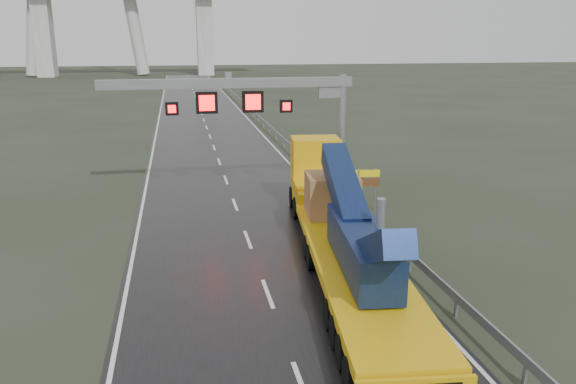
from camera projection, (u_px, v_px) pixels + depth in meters
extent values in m
plane|color=#262C1F|center=(288.00, 350.00, 17.31)|extent=(400.00, 400.00, 0.00)
cube|color=black|center=(210.00, 137.00, 55.18)|extent=(11.00, 200.00, 0.02)
cube|color=#AAABA6|center=(340.00, 188.00, 35.60)|extent=(1.20, 1.20, 0.30)
cylinder|color=gray|center=(341.00, 134.00, 34.69)|extent=(0.48, 0.48, 7.20)
cube|color=gray|center=(229.00, 83.00, 32.56)|extent=(14.80, 0.55, 0.55)
cube|color=gray|center=(330.00, 90.00, 33.83)|extent=(1.40, 0.35, 0.90)
cube|color=gray|center=(228.00, 75.00, 32.44)|extent=(0.35, 0.35, 0.35)
cube|color=black|center=(207.00, 103.00, 32.56)|extent=(1.25, 0.25, 1.25)
cube|color=#FF0C0C|center=(207.00, 103.00, 32.43)|extent=(0.90, 0.02, 0.90)
cube|color=black|center=(253.00, 102.00, 33.07)|extent=(1.25, 0.25, 1.25)
cube|color=#FF0C0C|center=(253.00, 102.00, 32.93)|extent=(0.90, 0.02, 0.90)
cube|color=black|center=(172.00, 109.00, 32.27)|extent=(0.75, 0.25, 0.75)
cube|color=#FF0C0C|center=(172.00, 109.00, 32.14)|extent=(0.54, 0.02, 0.54)
cube|color=black|center=(286.00, 106.00, 33.52)|extent=(0.75, 0.25, 0.75)
cube|color=#FF0C0C|center=(287.00, 106.00, 33.38)|extent=(0.54, 0.02, 0.54)
cube|color=#AAABA6|center=(44.00, 34.00, 140.58)|extent=(4.00, 6.00, 21.00)
cube|color=#AAABA6|center=(205.00, 34.00, 148.02)|extent=(4.00, 6.00, 21.00)
cube|color=#CBA00B|center=(355.00, 263.00, 21.14)|extent=(4.57, 15.10, 0.37)
cube|color=#CBA00B|center=(324.00, 196.00, 28.58)|extent=(2.88, 1.57, 0.53)
cube|color=#CBA00B|center=(320.00, 192.00, 30.28)|extent=(3.09, 3.47, 1.27)
cube|color=#CBA00B|center=(315.00, 162.00, 31.78)|extent=(2.87, 2.40, 2.76)
cube|color=black|center=(313.00, 153.00, 32.74)|extent=(2.43, 0.32, 1.27)
cube|color=#0F2049|center=(362.00, 248.00, 19.85)|extent=(2.17, 6.49, 1.49)
cube|color=#0F2049|center=(344.00, 187.00, 23.09)|extent=(1.69, 5.93, 2.71)
cube|color=#0F2049|center=(381.00, 250.00, 17.05)|extent=(1.41, 4.29, 2.56)
cylinder|color=gray|center=(380.00, 222.00, 19.65)|extent=(0.35, 0.35, 1.70)
cube|color=tan|center=(332.00, 195.00, 26.14)|extent=(2.57, 2.57, 1.91)
cylinder|color=black|center=(386.00, 343.00, 16.70)|extent=(3.18, 1.39, 1.06)
cylinder|color=black|center=(342.00, 252.00, 23.84)|extent=(3.18, 1.39, 1.06)
cylinder|color=black|center=(315.00, 196.00, 32.09)|extent=(2.98, 1.47, 1.17)
cylinder|color=gray|center=(358.00, 190.00, 31.02)|extent=(0.08, 0.08, 2.38)
cylinder|color=gray|center=(375.00, 189.00, 31.20)|extent=(0.08, 0.08, 2.38)
cube|color=yellow|center=(367.00, 173.00, 30.87)|extent=(1.38, 0.26, 0.40)
cube|color=#543318|center=(367.00, 182.00, 31.00)|extent=(1.38, 0.26, 0.45)
cube|color=red|center=(319.00, 176.00, 37.09)|extent=(0.68, 0.53, 1.03)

